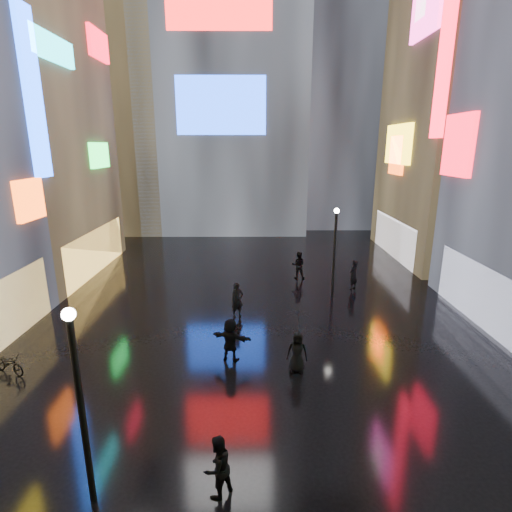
{
  "coord_description": "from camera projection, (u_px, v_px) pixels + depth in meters",
  "views": [
    {
      "loc": [
        -0.06,
        -0.89,
        8.58
      ],
      "look_at": [
        0.0,
        12.0,
        5.0
      ],
      "focal_mm": 28.0,
      "sensor_mm": 36.0,
      "label": 1
    }
  ],
  "objects": [
    {
      "name": "tower_flank_right",
      "position": [
        338.0,
        64.0,
        42.96
      ],
      "size": [
        12.0,
        12.0,
        34.0
      ],
      "primitive_type": "cube",
      "color": "black",
      "rests_on": "ground"
    },
    {
      "name": "pedestrian_6",
      "position": [
        237.0,
        300.0,
        20.44
      ],
      "size": [
        0.8,
        0.72,
        1.84
      ],
      "primitive_type": "imported",
      "rotation": [
        0.0,
        0.0,
        0.52
      ],
      "color": "black",
      "rests_on": "ground"
    },
    {
      "name": "tower_flank_left",
      "position": [
        115.0,
        100.0,
        40.07
      ],
      "size": [
        10.0,
        10.0,
        26.0
      ],
      "primitive_type": "cube",
      "color": "black",
      "rests_on": "ground"
    },
    {
      "name": "building_right_far",
      "position": [
        479.0,
        67.0,
        28.39
      ],
      "size": [
        10.28,
        12.0,
        28.0
      ],
      "color": "black",
      "rests_on": "ground"
    },
    {
      "name": "pedestrian_7",
      "position": [
        298.0,
        265.0,
        26.46
      ],
      "size": [
        0.96,
        0.79,
        1.82
      ],
      "primitive_type": "imported",
      "rotation": [
        0.0,
        0.0,
        3.03
      ],
      "color": "black",
      "rests_on": "ground"
    },
    {
      "name": "bicycle",
      "position": [
        9.0,
        363.0,
        15.47
      ],
      "size": [
        1.69,
        1.18,
        0.84
      ],
      "primitive_type": "imported",
      "rotation": [
        0.0,
        0.0,
        1.14
      ],
      "color": "black",
      "rests_on": "ground"
    },
    {
      "name": "lamp_near",
      "position": [
        80.0,
        399.0,
        9.2
      ],
      "size": [
        0.3,
        0.3,
        5.2
      ],
      "color": "black",
      "rests_on": "ground"
    },
    {
      "name": "pedestrian_4",
      "position": [
        297.0,
        352.0,
        15.51
      ],
      "size": [
        0.88,
        0.63,
        1.67
      ],
      "primitive_type": "imported",
      "rotation": [
        0.0,
        0.0,
        -0.13
      ],
      "color": "black",
      "rests_on": "ground"
    },
    {
      "name": "pedestrian_1",
      "position": [
        218.0,
        467.0,
        9.96
      ],
      "size": [
        1.03,
        1.03,
        1.68
      ],
      "primitive_type": "imported",
      "rotation": [
        0.0,
        0.0,
        3.91
      ],
      "color": "black",
      "rests_on": "ground"
    },
    {
      "name": "tower_main",
      "position": [
        224.0,
        17.0,
        39.88
      ],
      "size": [
        16.0,
        14.2,
        42.0
      ],
      "color": "black",
      "rests_on": "ground"
    },
    {
      "name": "lamp_far",
      "position": [
        335.0,
        247.0,
        22.86
      ],
      "size": [
        0.3,
        0.3,
        5.2
      ],
      "color": "black",
      "rests_on": "ground"
    },
    {
      "name": "pedestrian_8",
      "position": [
        353.0,
        275.0,
        24.43
      ],
      "size": [
        0.79,
        0.78,
        1.85
      ],
      "primitive_type": "imported",
      "rotation": [
        0.0,
        0.0,
        3.89
      ],
      "color": "black",
      "rests_on": "ground"
    },
    {
      "name": "pedestrian_5",
      "position": [
        230.0,
        340.0,
        16.29
      ],
      "size": [
        1.77,
        1.07,
        1.82
      ],
      "primitive_type": "imported",
      "rotation": [
        0.0,
        0.0,
        2.8
      ],
      "color": "black",
      "rests_on": "ground"
    },
    {
      "name": "umbrella_2",
      "position": [
        298.0,
        322.0,
        15.16
      ],
      "size": [
        1.31,
        1.32,
        0.89
      ],
      "primitive_type": "imported",
      "rotation": [
        0.0,
        0.0,
        3.62
      ],
      "color": "black",
      "rests_on": "pedestrian_4"
    },
    {
      "name": "building_left_far",
      "position": [
        2.0,
        106.0,
        25.19
      ],
      "size": [
        10.28,
        12.0,
        22.0
      ],
      "color": "black",
      "rests_on": "ground"
    },
    {
      "name": "ground",
      "position": [
        255.0,
        303.0,
        22.43
      ],
      "size": [
        140.0,
        140.0,
        0.0
      ],
      "primitive_type": "plane",
      "color": "black",
      "rests_on": "ground"
    }
  ]
}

